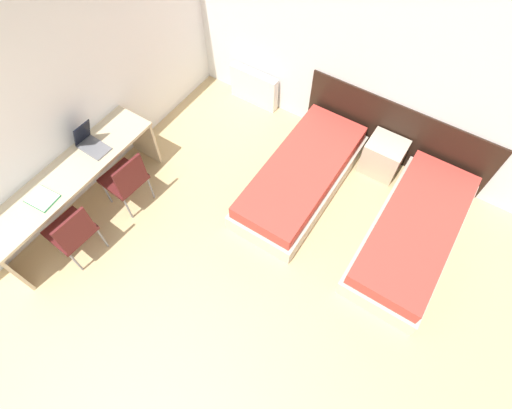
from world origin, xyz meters
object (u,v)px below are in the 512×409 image
bed_near_door (413,233)px  chair_near_laptop (126,179)px  bed_near_window (301,176)px  nightstand (383,157)px  laptop (90,143)px  chair_near_notebook (72,231)px

bed_near_door → chair_near_laptop: 3.29m
chair_near_laptop → bed_near_window: bearing=44.2°
bed_near_window → nightstand: bearing=48.4°
laptop → nightstand: bearing=39.2°
bed_near_door → chair_near_laptop: bearing=-156.4°
bed_near_door → chair_near_notebook: size_ratio=2.38×
bed_near_window → chair_near_laptop: bearing=-140.1°
nightstand → bed_near_window: bearing=-131.6°
bed_near_door → chair_near_notebook: bearing=-144.8°
bed_near_window → bed_near_door: bearing=0.0°
nightstand → bed_near_door: bearing=-48.4°
chair_near_notebook → laptop: (-0.44, 0.83, 0.32)m
nightstand → laptop: laptop is taller
chair_near_laptop → laptop: size_ratio=2.34×
bed_near_window → chair_near_laptop: 2.06m
bed_near_door → laptop: bearing=-159.5°
chair_near_notebook → bed_near_door: bearing=39.1°
bed_near_door → laptop: (-3.44, -1.29, 0.60)m
nightstand → chair_near_laptop: bearing=-137.2°
nightstand → laptop: size_ratio=1.33×
bed_near_window → nightstand: size_ratio=4.19×
laptop → bed_near_window: bearing=34.3°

